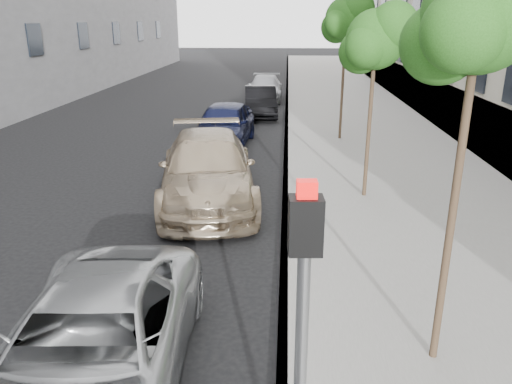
# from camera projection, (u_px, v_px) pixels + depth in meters

# --- Properties ---
(sidewalk) EXTENTS (6.40, 72.00, 0.14)m
(sidewalk) POSITION_uv_depth(u_px,v_px,m) (343.00, 101.00, 27.89)
(sidewalk) COLOR gray
(sidewalk) RESTS_ON ground
(curb) EXTENTS (0.15, 72.00, 0.14)m
(curb) POSITION_uv_depth(u_px,v_px,m) (287.00, 101.00, 28.07)
(curb) COLOR #9E9B93
(curb) RESTS_ON ground
(tree_near) EXTENTS (1.61, 1.41, 5.12)m
(tree_near) POSITION_uv_depth(u_px,v_px,m) (482.00, 17.00, 5.30)
(tree_near) COLOR #38281C
(tree_near) RESTS_ON sidewalk
(tree_mid) EXTENTS (1.73, 1.53, 4.70)m
(tree_mid) POSITION_uv_depth(u_px,v_px,m) (377.00, 39.00, 11.58)
(tree_mid) COLOR #38281C
(tree_mid) RESTS_ON sidewalk
(tree_far) EXTENTS (1.81, 1.61, 5.21)m
(tree_far) POSITION_uv_depth(u_px,v_px,m) (347.00, 18.00, 17.56)
(tree_far) COLOR #38281C
(tree_far) RESTS_ON sidewalk
(signal_pole) EXTENTS (0.25, 0.19, 3.25)m
(signal_pole) POSITION_uv_depth(u_px,v_px,m) (302.00, 334.00, 3.77)
(signal_pole) COLOR #939699
(signal_pole) RESTS_ON sidewalk
(minivan) EXTENTS (2.57, 5.02, 1.36)m
(minivan) POSITION_uv_depth(u_px,v_px,m) (93.00, 347.00, 6.02)
(minivan) COLOR #A1A4A6
(minivan) RESTS_ON ground
(suv) EXTENTS (3.19, 6.02, 1.66)m
(suv) POSITION_uv_depth(u_px,v_px,m) (208.00, 169.00, 12.66)
(suv) COLOR tan
(suv) RESTS_ON ground
(sedan_blue) EXTENTS (2.13, 4.75, 1.59)m
(sedan_blue) POSITION_uv_depth(u_px,v_px,m) (224.00, 125.00, 18.15)
(sedan_blue) COLOR black
(sedan_blue) RESTS_ON ground
(sedan_black) EXTENTS (1.82, 4.31, 1.38)m
(sedan_black) POSITION_uv_depth(u_px,v_px,m) (260.00, 101.00, 23.89)
(sedan_black) COLOR black
(sedan_black) RESTS_ON ground
(sedan_rear) EXTENTS (1.92, 4.69, 1.36)m
(sedan_rear) POSITION_uv_depth(u_px,v_px,m) (265.00, 88.00, 28.65)
(sedan_rear) COLOR #96989E
(sedan_rear) RESTS_ON ground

